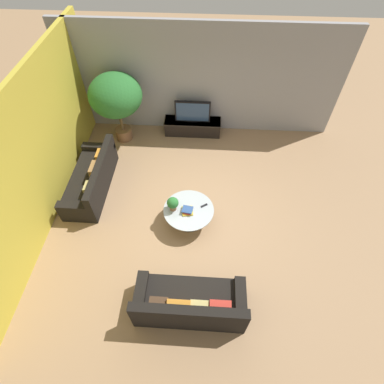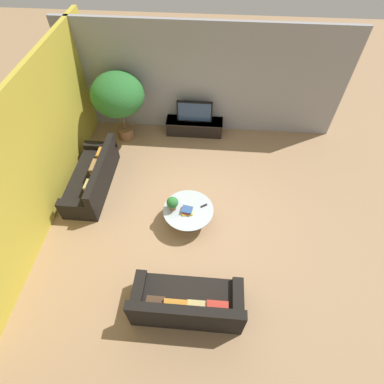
{
  "view_description": "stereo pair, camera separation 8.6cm",
  "coord_description": "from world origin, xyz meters",
  "px_view_note": "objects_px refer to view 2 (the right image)",
  "views": [
    {
      "loc": [
        0.22,
        -4.08,
        5.73
      ],
      "look_at": [
        -0.05,
        0.19,
        0.55
      ],
      "focal_mm": 28.0,
      "sensor_mm": 36.0,
      "label": 1
    },
    {
      "loc": [
        0.3,
        -4.07,
        5.73
      ],
      "look_at": [
        -0.05,
        0.19,
        0.55
      ],
      "focal_mm": 28.0,
      "sensor_mm": 36.0,
      "label": 2
    }
  ],
  "objects_px": {
    "television": "(195,112)",
    "potted_plant_tabletop": "(172,203)",
    "coffee_table": "(188,213)",
    "couch_near_entry": "(187,304)",
    "potted_palm_tall": "(118,96)",
    "media_console": "(194,126)",
    "couch_by_wall": "(93,178)"
  },
  "relations": [
    {
      "from": "television",
      "to": "potted_plant_tabletop",
      "type": "height_order",
      "value": "television"
    },
    {
      "from": "coffee_table",
      "to": "potted_plant_tabletop",
      "type": "bearing_deg",
      "value": -179.82
    },
    {
      "from": "couch_near_entry",
      "to": "potted_palm_tall",
      "type": "height_order",
      "value": "potted_palm_tall"
    },
    {
      "from": "media_console",
      "to": "couch_near_entry",
      "type": "height_order",
      "value": "couch_near_entry"
    },
    {
      "from": "media_console",
      "to": "television",
      "type": "height_order",
      "value": "television"
    },
    {
      "from": "media_console",
      "to": "potted_plant_tabletop",
      "type": "bearing_deg",
      "value": -94.28
    },
    {
      "from": "television",
      "to": "potted_palm_tall",
      "type": "relative_size",
      "value": 0.51
    },
    {
      "from": "media_console",
      "to": "potted_palm_tall",
      "type": "relative_size",
      "value": 0.84
    },
    {
      "from": "couch_near_entry",
      "to": "potted_palm_tall",
      "type": "distance_m",
      "value": 5.39
    },
    {
      "from": "couch_by_wall",
      "to": "potted_palm_tall",
      "type": "relative_size",
      "value": 1.1
    },
    {
      "from": "media_console",
      "to": "potted_plant_tabletop",
      "type": "xyz_separation_m",
      "value": [
        -0.24,
        -3.16,
        0.41
      ]
    },
    {
      "from": "media_console",
      "to": "television",
      "type": "distance_m",
      "value": 0.51
    },
    {
      "from": "potted_palm_tall",
      "to": "couch_by_wall",
      "type": "bearing_deg",
      "value": -100.75
    },
    {
      "from": "media_console",
      "to": "television",
      "type": "xyz_separation_m",
      "value": [
        0.0,
        -0.0,
        0.51
      ]
    },
    {
      "from": "potted_plant_tabletop",
      "to": "coffee_table",
      "type": "bearing_deg",
      "value": 0.18
    },
    {
      "from": "couch_by_wall",
      "to": "potted_plant_tabletop",
      "type": "relative_size",
      "value": 6.24
    },
    {
      "from": "coffee_table",
      "to": "couch_by_wall",
      "type": "distance_m",
      "value": 2.59
    },
    {
      "from": "coffee_table",
      "to": "potted_palm_tall",
      "type": "xyz_separation_m",
      "value": [
        -2.07,
        2.8,
        1.06
      ]
    },
    {
      "from": "television",
      "to": "couch_near_entry",
      "type": "distance_m",
      "value": 5.17
    },
    {
      "from": "couch_near_entry",
      "to": "potted_plant_tabletop",
      "type": "distance_m",
      "value": 2.08
    },
    {
      "from": "television",
      "to": "couch_by_wall",
      "type": "distance_m",
      "value": 3.29
    },
    {
      "from": "media_console",
      "to": "potted_plant_tabletop",
      "type": "relative_size",
      "value": 4.74
    },
    {
      "from": "potted_palm_tall",
      "to": "television",
      "type": "bearing_deg",
      "value": 10.31
    },
    {
      "from": "television",
      "to": "potted_plant_tabletop",
      "type": "xyz_separation_m",
      "value": [
        -0.24,
        -3.16,
        -0.11
      ]
    },
    {
      "from": "couch_by_wall",
      "to": "couch_near_entry",
      "type": "relative_size",
      "value": 1.08
    },
    {
      "from": "television",
      "to": "potted_palm_tall",
      "type": "distance_m",
      "value": 2.09
    },
    {
      "from": "potted_plant_tabletop",
      "to": "couch_by_wall",
      "type": "bearing_deg",
      "value": 157.39
    },
    {
      "from": "television",
      "to": "coffee_table",
      "type": "relative_size",
      "value": 0.89
    },
    {
      "from": "couch_near_entry",
      "to": "television",
      "type": "bearing_deg",
      "value": -87.06
    },
    {
      "from": "coffee_table",
      "to": "potted_plant_tabletop",
      "type": "relative_size",
      "value": 3.23
    },
    {
      "from": "couch_by_wall",
      "to": "couch_near_entry",
      "type": "height_order",
      "value": "same"
    },
    {
      "from": "media_console",
      "to": "couch_by_wall",
      "type": "relative_size",
      "value": 0.76
    }
  ]
}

